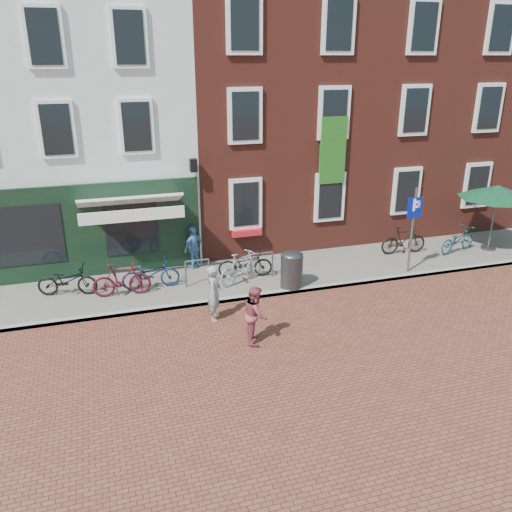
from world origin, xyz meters
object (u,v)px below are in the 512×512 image
object	(u,v)px
litter_bin	(292,267)
parking_sign	(413,219)
parasol	(498,189)
bicycle_5	(404,240)
cafe_person	(194,247)
boy	(256,314)
bicycle_6	(458,240)
bicycle_2	(151,274)
bicycle_4	(245,263)
bicycle_1	(122,280)
bicycle_3	(241,267)
woman	(215,293)
bicycle_0	(67,281)

from	to	relation	value
litter_bin	parking_sign	world-z (taller)	parking_sign
parasol	bicycle_5	world-z (taller)	parasol
cafe_person	boy	bearing A→B (deg)	59.71
boy	bicycle_6	world-z (taller)	boy
bicycle_2	bicycle_4	world-z (taller)	same
parasol	boy	bearing A→B (deg)	-159.92
bicycle_1	bicycle_3	distance (m)	3.51
litter_bin	bicycle_2	xyz separation A→B (m)	(-3.99, 1.13, -0.18)
parasol	bicycle_3	size ratio (longest dim) A/B	1.59
parasol	bicycle_6	distance (m)	2.14
bicycle_3	cafe_person	bearing A→B (deg)	10.38
bicycle_6	bicycle_5	bearing A→B (deg)	61.71
parking_sign	woman	bearing A→B (deg)	-169.93
bicycle_1	bicycle_4	size ratio (longest dim) A/B	0.97
boy	bicycle_3	distance (m)	3.35
litter_bin	bicycle_0	size ratio (longest dim) A/B	0.72
litter_bin	bicycle_6	size ratio (longest dim) A/B	0.72
boy	cafe_person	world-z (taller)	cafe_person
boy	bicycle_0	world-z (taller)	boy
litter_bin	parking_sign	bearing A→B (deg)	0.29
parking_sign	bicycle_0	xyz separation A→B (m)	(-10.30, 1.32, -1.28)
parking_sign	boy	bearing A→B (deg)	-156.23
bicycle_1	bicycle_4	world-z (taller)	bicycle_1
bicycle_5	cafe_person	bearing A→B (deg)	88.25
parking_sign	bicycle_1	world-z (taller)	parking_sign
cafe_person	bicycle_6	distance (m)	9.15
woman	bicycle_4	world-z (taller)	woman
cafe_person	bicycle_6	xyz separation A→B (m)	(9.06, -1.21, -0.26)
woman	bicycle_5	distance (m)	7.73
boy	bicycle_4	size ratio (longest dim) A/B	0.86
woman	bicycle_1	bearing A→B (deg)	71.75
parking_sign	bicycle_4	world-z (taller)	parking_sign
bicycle_1	parking_sign	bearing A→B (deg)	-91.75
bicycle_0	bicycle_3	distance (m)	5.03
bicycle_2	bicycle_3	xyz separation A→B (m)	(2.66, -0.39, 0.05)
woman	bicycle_4	distance (m)	2.72
parking_sign	bicycle_4	bearing A→B (deg)	167.74
parking_sign	cafe_person	xyz separation A→B (m)	(-6.45, 2.28, -1.02)
woman	bicycle_5	xyz separation A→B (m)	(7.27, 2.63, -0.16)
parking_sign	bicycle_5	bearing A→B (deg)	64.24
boy	parking_sign	bearing A→B (deg)	-50.80
litter_bin	parasol	xyz separation A→B (m)	(7.86, 1.00, 1.54)
bicycle_0	bicycle_3	bearing A→B (deg)	-84.17
bicycle_2	bicycle_5	size ratio (longest dim) A/B	1.03
litter_bin	bicycle_5	xyz separation A→B (m)	(4.68, 1.49, -0.13)
cafe_person	bicycle_2	xyz separation A→B (m)	(-1.51, -1.17, -0.26)
litter_bin	woman	bearing A→B (deg)	-156.10
bicycle_6	bicycle_4	bearing A→B (deg)	73.27
bicycle_5	bicycle_4	bearing A→B (deg)	98.31
woman	bicycle_2	size ratio (longest dim) A/B	0.90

